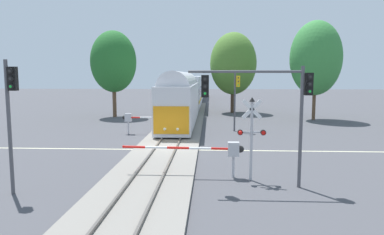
{
  "coord_description": "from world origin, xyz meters",
  "views": [
    {
      "loc": [
        2.98,
        -24.15,
        5.11
      ],
      "look_at": [
        1.65,
        2.16,
        2.0
      ],
      "focal_mm": 33.46,
      "sensor_mm": 36.0,
      "label": 1
    }
  ],
  "objects_px": {
    "maple_right_background": "(316,58)",
    "elm_centre_background": "(233,64)",
    "traffic_signal_near_left": "(11,105)",
    "traffic_signal_far_side": "(236,92)",
    "crossing_gate_near": "(219,150)",
    "crossing_signal_mast": "(252,130)",
    "oak_behind_train": "(113,62)",
    "traffic_signal_near_right": "(268,96)",
    "commuter_train": "(192,90)",
    "crossing_gate_far": "(136,118)"
  },
  "relations": [
    {
      "from": "commuter_train",
      "to": "crossing_gate_far",
      "type": "height_order",
      "value": "commuter_train"
    },
    {
      "from": "crossing_gate_near",
      "to": "traffic_signal_near_left",
      "type": "xyz_separation_m",
      "value": [
        -8.86,
        -3.02,
        2.47
      ]
    },
    {
      "from": "crossing_gate_far",
      "to": "traffic_signal_near_right",
      "type": "relative_size",
      "value": 1.06
    },
    {
      "from": "crossing_gate_near",
      "to": "crossing_signal_mast",
      "type": "distance_m",
      "value": 1.96
    },
    {
      "from": "traffic_signal_near_right",
      "to": "elm_centre_background",
      "type": "distance_m",
      "value": 33.23
    },
    {
      "from": "crossing_gate_far",
      "to": "elm_centre_background",
      "type": "distance_m",
      "value": 21.59
    },
    {
      "from": "crossing_gate_near",
      "to": "elm_centre_background",
      "type": "relative_size",
      "value": 0.56
    },
    {
      "from": "traffic_signal_near_left",
      "to": "maple_right_background",
      "type": "bearing_deg",
      "value": 53.14
    },
    {
      "from": "traffic_signal_far_side",
      "to": "traffic_signal_near_right",
      "type": "relative_size",
      "value": 0.97
    },
    {
      "from": "oak_behind_train",
      "to": "traffic_signal_far_side",
      "type": "bearing_deg",
      "value": -37.05
    },
    {
      "from": "traffic_signal_near_left",
      "to": "oak_behind_train",
      "type": "relative_size",
      "value": 0.55
    },
    {
      "from": "traffic_signal_near_right",
      "to": "crossing_gate_far",
      "type": "bearing_deg",
      "value": 122.03
    },
    {
      "from": "crossing_signal_mast",
      "to": "oak_behind_train",
      "type": "distance_m",
      "value": 29.94
    },
    {
      "from": "commuter_train",
      "to": "maple_right_background",
      "type": "distance_m",
      "value": 22.39
    },
    {
      "from": "crossing_gate_near",
      "to": "traffic_signal_near_right",
      "type": "relative_size",
      "value": 1.11
    },
    {
      "from": "traffic_signal_near_right",
      "to": "elm_centre_background",
      "type": "relative_size",
      "value": 0.51
    },
    {
      "from": "traffic_signal_near_right",
      "to": "oak_behind_train",
      "type": "xyz_separation_m",
      "value": [
        -14.36,
        27.24,
        2.56
      ]
    },
    {
      "from": "elm_centre_background",
      "to": "maple_right_background",
      "type": "bearing_deg",
      "value": -40.2
    },
    {
      "from": "commuter_train",
      "to": "oak_behind_train",
      "type": "height_order",
      "value": "oak_behind_train"
    },
    {
      "from": "crossing_signal_mast",
      "to": "elm_centre_background",
      "type": "relative_size",
      "value": 0.37
    },
    {
      "from": "commuter_train",
      "to": "crossing_signal_mast",
      "type": "height_order",
      "value": "commuter_train"
    },
    {
      "from": "crossing_gate_near",
      "to": "traffic_signal_near_left",
      "type": "distance_m",
      "value": 9.68
    },
    {
      "from": "crossing_signal_mast",
      "to": "traffic_signal_far_side",
      "type": "xyz_separation_m",
      "value": [
        0.38,
        15.56,
        1.11
      ]
    },
    {
      "from": "traffic_signal_near_right",
      "to": "maple_right_background",
      "type": "distance_m",
      "value": 27.45
    },
    {
      "from": "traffic_signal_near_left",
      "to": "traffic_signal_far_side",
      "type": "relative_size",
      "value": 1.07
    },
    {
      "from": "maple_right_background",
      "to": "commuter_train",
      "type": "bearing_deg",
      "value": 132.9
    },
    {
      "from": "traffic_signal_near_left",
      "to": "traffic_signal_near_right",
      "type": "bearing_deg",
      "value": 7.92
    },
    {
      "from": "crossing_gate_near",
      "to": "crossing_signal_mast",
      "type": "bearing_deg",
      "value": -17.91
    },
    {
      "from": "elm_centre_background",
      "to": "maple_right_background",
      "type": "distance_m",
      "value": 11.61
    },
    {
      "from": "traffic_signal_near_left",
      "to": "elm_centre_background",
      "type": "height_order",
      "value": "elm_centre_background"
    },
    {
      "from": "traffic_signal_near_left",
      "to": "crossing_gate_near",
      "type": "bearing_deg",
      "value": 18.85
    },
    {
      "from": "crossing_signal_mast",
      "to": "oak_behind_train",
      "type": "bearing_deg",
      "value": 117.69
    },
    {
      "from": "traffic_signal_near_left",
      "to": "oak_behind_train",
      "type": "xyz_separation_m",
      "value": [
        -3.36,
        28.77,
        2.9
      ]
    },
    {
      "from": "crossing_signal_mast",
      "to": "oak_behind_train",
      "type": "relative_size",
      "value": 0.39
    },
    {
      "from": "crossing_gate_far",
      "to": "oak_behind_train",
      "type": "relative_size",
      "value": 0.56
    },
    {
      "from": "traffic_signal_far_side",
      "to": "traffic_signal_near_right",
      "type": "xyz_separation_m",
      "value": [
        0.21,
        -16.56,
        0.6
      ]
    },
    {
      "from": "traffic_signal_far_side",
      "to": "traffic_signal_near_left",
      "type": "bearing_deg",
      "value": -120.8
    },
    {
      "from": "crossing_gate_near",
      "to": "oak_behind_train",
      "type": "height_order",
      "value": "oak_behind_train"
    },
    {
      "from": "crossing_gate_near",
      "to": "oak_behind_train",
      "type": "xyz_separation_m",
      "value": [
        -12.23,
        25.74,
        5.36
      ]
    },
    {
      "from": "commuter_train",
      "to": "traffic_signal_near_left",
      "type": "relative_size",
      "value": 11.38
    },
    {
      "from": "traffic_signal_far_side",
      "to": "oak_behind_train",
      "type": "relative_size",
      "value": 0.51
    },
    {
      "from": "oak_behind_train",
      "to": "maple_right_background",
      "type": "bearing_deg",
      "value": -3.84
    },
    {
      "from": "oak_behind_train",
      "to": "traffic_signal_near_right",
      "type": "bearing_deg",
      "value": -62.2
    },
    {
      "from": "crossing_gate_near",
      "to": "traffic_signal_near_right",
      "type": "xyz_separation_m",
      "value": [
        2.13,
        -1.49,
        2.8
      ]
    },
    {
      "from": "crossing_signal_mast",
      "to": "maple_right_background",
      "type": "xyz_separation_m",
      "value": [
        9.97,
        24.65,
        4.56
      ]
    },
    {
      "from": "crossing_signal_mast",
      "to": "traffic_signal_near_right",
      "type": "distance_m",
      "value": 2.06
    },
    {
      "from": "crossing_gate_far",
      "to": "commuter_train",
      "type": "bearing_deg",
      "value": 82.64
    },
    {
      "from": "crossing_gate_near",
      "to": "traffic_signal_near_left",
      "type": "bearing_deg",
      "value": -161.15
    },
    {
      "from": "maple_right_background",
      "to": "elm_centre_background",
      "type": "bearing_deg",
      "value": 139.8
    },
    {
      "from": "crossing_gate_far",
      "to": "elm_centre_background",
      "type": "xyz_separation_m",
      "value": [
        9.61,
        18.6,
        5.3
      ]
    }
  ]
}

